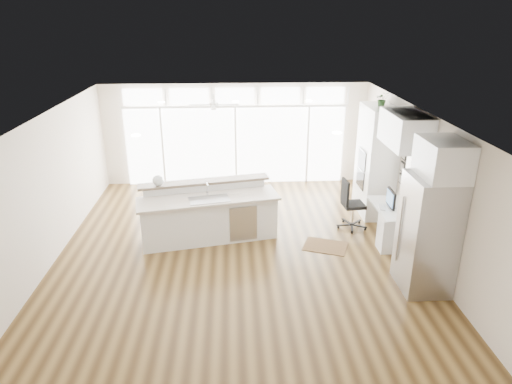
{
  "coord_description": "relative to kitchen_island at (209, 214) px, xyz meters",
  "views": [
    {
      "loc": [
        -0.07,
        -7.92,
        4.42
      ],
      "look_at": [
        0.37,
        0.6,
        1.03
      ],
      "focal_mm": 32.0,
      "sensor_mm": 36.0,
      "label": 1
    }
  ],
  "objects": [
    {
      "name": "potted_plant",
      "position": [
        3.76,
        1.19,
        2.06
      ],
      "size": [
        0.32,
        0.34,
        0.24
      ],
      "primitive_type": "imported",
      "rotation": [
        0.0,
        0.0,
        -0.13
      ],
      "color": "#284F22",
      "rests_on": "oven_cabinet"
    },
    {
      "name": "ceiling_fan",
      "position": [
        0.09,
        2.19,
        1.91
      ],
      "size": [
        1.16,
        1.16,
        0.32
      ],
      "primitive_type": "cube",
      "color": "white",
      "rests_on": "ceiling"
    },
    {
      "name": "upper_cabinets",
      "position": [
        3.76,
        -0.31,
        1.78
      ],
      "size": [
        0.64,
        1.3,
        0.64
      ],
      "primitive_type": "cube",
      "color": "white",
      "rests_on": "wall_right"
    },
    {
      "name": "recessed_lights",
      "position": [
        0.59,
        -0.41,
        2.11
      ],
      "size": [
        3.4,
        3.0,
        0.02
      ],
      "primitive_type": "cube",
      "color": "white",
      "rests_on": "ceiling"
    },
    {
      "name": "rug",
      "position": [
        2.34,
        -0.46,
        -0.56
      ],
      "size": [
        1.01,
        0.88,
        0.01
      ],
      "primitive_type": "cube",
      "rotation": [
        0.0,
        0.0,
        -0.37
      ],
      "color": "#392312",
      "rests_on": "floor"
    },
    {
      "name": "transom_row",
      "position": [
        0.59,
        3.33,
        1.81
      ],
      "size": [
        5.9,
        0.06,
        0.4
      ],
      "primitive_type": "cube",
      "color": "white",
      "rests_on": "wall_back"
    },
    {
      "name": "office_chair",
      "position": [
        3.08,
        0.36,
        -0.01
      ],
      "size": [
        0.63,
        0.59,
        1.11
      ],
      "primitive_type": "cube",
      "rotation": [
        0.0,
        0.0,
        0.09
      ],
      "color": "black",
      "rests_on": "floor"
    },
    {
      "name": "wall_left",
      "position": [
        -2.91,
        -0.61,
        0.78
      ],
      "size": [
        0.04,
        8.0,
        2.7
      ],
      "primitive_type": "cube",
      "color": "silver",
      "rests_on": "floor"
    },
    {
      "name": "glass_wall",
      "position": [
        0.59,
        3.33,
        0.48
      ],
      "size": [
        5.8,
        0.06,
        2.08
      ],
      "primitive_type": "cube",
      "color": "white",
      "rests_on": "wall_back"
    },
    {
      "name": "desk_nook",
      "position": [
        3.72,
        -0.31,
        -0.19
      ],
      "size": [
        0.72,
        1.3,
        0.76
      ],
      "primitive_type": "cube",
      "color": "white",
      "rests_on": "floor"
    },
    {
      "name": "wall_front",
      "position": [
        0.59,
        -4.61,
        0.78
      ],
      "size": [
        7.0,
        0.04,
        2.7
      ],
      "primitive_type": "cube",
      "color": "silver",
      "rests_on": "floor"
    },
    {
      "name": "floor",
      "position": [
        0.59,
        -0.61,
        -0.58
      ],
      "size": [
        7.0,
        8.0,
        0.02
      ],
      "primitive_type": "cube",
      "color": "#452F15",
      "rests_on": "ground"
    },
    {
      "name": "ceiling",
      "position": [
        0.59,
        -0.61,
        2.13
      ],
      "size": [
        7.0,
        8.0,
        0.02
      ],
      "primitive_type": "cube",
      "color": "silver",
      "rests_on": "wall_back"
    },
    {
      "name": "fishbowl",
      "position": [
        -1.01,
        0.2,
        0.68
      ],
      "size": [
        0.27,
        0.27,
        0.22
      ],
      "primitive_type": "sphere",
      "rotation": [
        0.0,
        0.0,
        0.24
      ],
      "color": "silver",
      "rests_on": "kitchen_island"
    },
    {
      "name": "wall_right",
      "position": [
        4.09,
        -0.61,
        0.78
      ],
      "size": [
        0.04,
        8.0,
        2.7
      ],
      "primitive_type": "cube",
      "color": "silver",
      "rests_on": "floor"
    },
    {
      "name": "framed_photos",
      "position": [
        4.05,
        0.31,
        0.83
      ],
      "size": [
        0.06,
        0.22,
        0.8
      ],
      "primitive_type": "cube",
      "color": "black",
      "rests_on": "wall_right"
    },
    {
      "name": "refrigerator",
      "position": [
        3.7,
        -1.96,
        0.43
      ],
      "size": [
        0.76,
        0.9,
        2.0
      ],
      "primitive_type": "cube",
      "color": "#A5A6AA",
      "rests_on": "floor"
    },
    {
      "name": "monitor",
      "position": [
        3.64,
        -0.31,
        0.39
      ],
      "size": [
        0.09,
        0.47,
        0.39
      ],
      "primitive_type": "cube",
      "rotation": [
        0.0,
        0.0,
        -0.03
      ],
      "color": "black",
      "rests_on": "desk_nook"
    },
    {
      "name": "oven_cabinet",
      "position": [
        3.76,
        1.19,
        0.68
      ],
      "size": [
        0.64,
        1.2,
        2.5
      ],
      "primitive_type": "cube",
      "color": "white",
      "rests_on": "floor"
    },
    {
      "name": "keyboard",
      "position": [
        3.47,
        -0.31,
        0.2
      ],
      "size": [
        0.15,
        0.3,
        0.01
      ],
      "primitive_type": "cube",
      "rotation": [
        0.0,
        0.0,
        -0.17
      ],
      "color": "silver",
      "rests_on": "desk_nook"
    },
    {
      "name": "desk_window",
      "position": [
        4.05,
        -0.31,
        0.98
      ],
      "size": [
        0.04,
        0.85,
        0.85
      ],
      "primitive_type": "cube",
      "color": "white",
      "rests_on": "wall_right"
    },
    {
      "name": "kitchen_island",
      "position": [
        0.0,
        0.0,
        0.0
      ],
      "size": [
        3.0,
        1.62,
        1.13
      ],
      "primitive_type": "cube",
      "rotation": [
        0.0,
        0.0,
        0.2
      ],
      "color": "white",
      "rests_on": "floor"
    },
    {
      "name": "wall_back",
      "position": [
        0.59,
        3.39,
        0.78
      ],
      "size": [
        7.0,
        0.04,
        2.7
      ],
      "primitive_type": "cube",
      "color": "silver",
      "rests_on": "floor"
    },
    {
      "name": "fridge_cabinet",
      "position": [
        3.76,
        -1.96,
        1.73
      ],
      "size": [
        0.64,
        0.9,
        0.6
      ],
      "primitive_type": "cube",
      "color": "white",
      "rests_on": "wall_right"
    }
  ]
}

